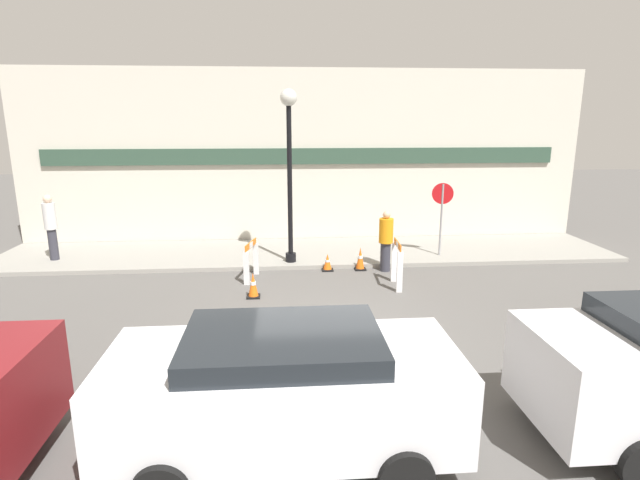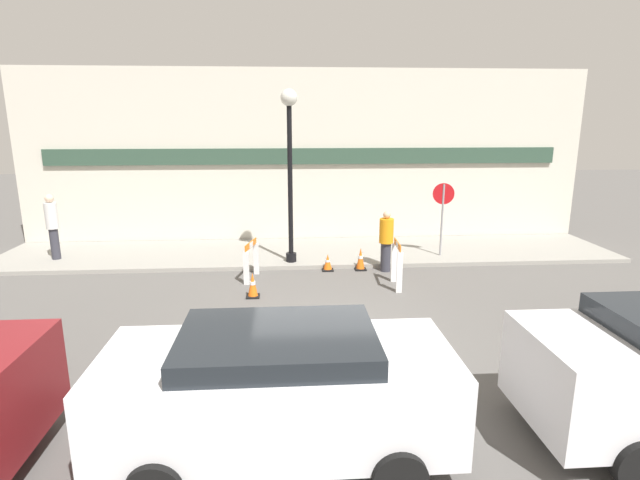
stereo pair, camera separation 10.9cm
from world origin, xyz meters
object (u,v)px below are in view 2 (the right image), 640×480
object	(u,v)px
person_pedestrian	(52,224)
parked_car_1	(279,386)
person_worker	(386,239)
streetlamp_post	(290,152)
stop_sign	(443,207)

from	to	relation	value
person_pedestrian	parked_car_1	distance (m)	10.81
person_worker	parked_car_1	size ratio (longest dim) A/B	0.40
streetlamp_post	stop_sign	distance (m)	4.61
stop_sign	parked_car_1	xyz separation A→B (m)	(-4.57, -8.38, -0.61)
parked_car_1	person_worker	bearing A→B (deg)	69.41
person_worker	streetlamp_post	bearing A→B (deg)	-44.71
streetlamp_post	person_worker	world-z (taller)	streetlamp_post
stop_sign	person_pedestrian	xyz separation A→B (m)	(-10.91, 0.36, -0.41)
stop_sign	streetlamp_post	bearing A→B (deg)	18.71
stop_sign	person_worker	world-z (taller)	stop_sign
person_pedestrian	streetlamp_post	bearing A→B (deg)	-155.22
person_pedestrian	parked_car_1	xyz separation A→B (m)	(6.34, -8.75, -0.20)
person_pedestrian	parked_car_1	size ratio (longest dim) A/B	0.45
person_worker	person_pedestrian	xyz separation A→B (m)	(-9.10, 1.42, 0.25)
person_worker	stop_sign	bearing A→B (deg)	-178.99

